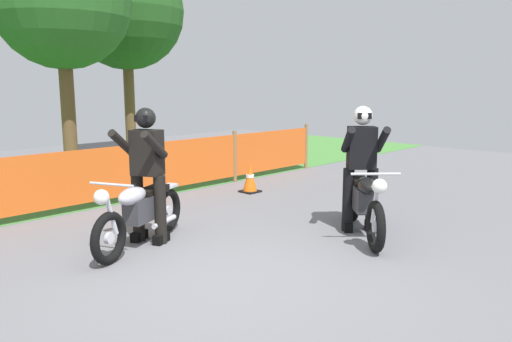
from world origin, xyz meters
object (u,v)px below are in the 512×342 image
rider_trailing (147,171)px  motorcycle_trailing (140,212)px  traffic_cone (250,178)px  rider_lead (361,162)px  motorcycle_lead (363,201)px

rider_trailing → motorcycle_trailing: bearing=0.6°
rider_trailing → traffic_cone: size_ratio=3.19×
motorcycle_trailing → traffic_cone: 3.39m
motorcycle_trailing → rider_lead: bearing=123.2°
rider_trailing → motorcycle_lead: bearing=115.6°
rider_trailing → traffic_cone: bearing=176.9°
rider_lead → rider_trailing: (-2.28, 1.62, -0.03)m
motorcycle_lead → rider_trailing: size_ratio=0.88×
motorcycle_trailing → traffic_cone: size_ratio=3.33×
motorcycle_trailing → rider_trailing: (0.17, 0.08, 0.48)m
motorcycle_trailing → traffic_cone: bearing=177.1°
traffic_cone → rider_lead: bearing=-104.2°
rider_lead → traffic_cone: 2.96m
rider_lead → traffic_cone: size_ratio=3.19×
motorcycle_trailing → rider_trailing: bearing=-179.4°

